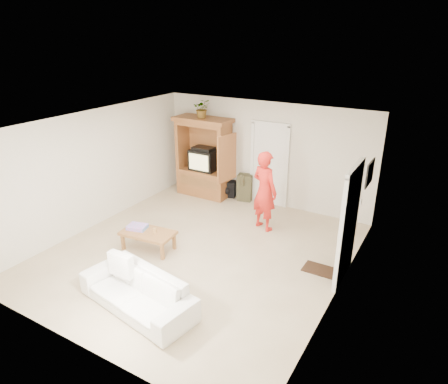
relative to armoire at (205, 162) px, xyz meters
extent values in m
plane|color=tan|center=(1.58, -2.66, -0.91)|extent=(6.00, 6.00, 0.00)
plane|color=white|center=(1.58, -2.66, 1.69)|extent=(6.00, 6.00, 0.00)
plane|color=silver|center=(1.58, 0.34, 0.39)|extent=(5.50, 0.00, 5.50)
plane|color=silver|center=(1.58, -5.66, 0.39)|extent=(5.50, 0.00, 5.50)
plane|color=silver|center=(-1.17, -2.66, 0.39)|extent=(0.00, 6.00, 6.00)
plane|color=silver|center=(4.33, -2.66, 0.39)|extent=(0.00, 6.00, 6.00)
cube|color=brown|center=(-0.02, -0.01, -0.56)|extent=(1.40, 0.60, 0.70)
cube|color=brown|center=(-0.67, -0.01, 0.39)|extent=(0.10, 0.60, 1.20)
cube|color=brown|center=(0.63, -0.01, 0.39)|extent=(0.10, 0.60, 1.20)
cube|color=brown|center=(-0.02, 0.26, 0.39)|extent=(1.40, 0.06, 1.20)
cube|color=brown|center=(-0.02, -0.01, 1.04)|extent=(1.40, 0.60, 0.10)
cube|color=brown|center=(-0.02, -0.01, 1.14)|extent=(1.52, 0.68, 0.10)
cube|color=brown|center=(0.96, -0.48, 0.39)|extent=(0.16, 0.67, 1.15)
cube|color=black|center=(-0.02, 0.02, 0.07)|extent=(0.70, 0.52, 0.55)
cube|color=tan|center=(-0.02, -0.25, 0.07)|extent=(0.58, 0.02, 0.42)
cube|color=black|center=(-0.02, -0.01, 0.38)|extent=(0.55, 0.35, 0.08)
cube|color=#A06D37|center=(-0.02, -0.30, -0.46)|extent=(1.19, 0.03, 0.25)
cube|color=white|center=(1.73, 0.31, 0.11)|extent=(0.85, 0.05, 2.04)
cube|color=black|center=(4.30, -2.06, 0.11)|extent=(0.05, 0.90, 2.04)
cube|color=black|center=(4.31, -0.76, 0.69)|extent=(0.03, 0.60, 0.48)
cube|color=#382316|center=(3.88, -2.06, -0.90)|extent=(0.60, 0.40, 0.02)
imported|color=#4C7238|center=(-0.02, -0.03, 1.43)|extent=(0.56, 0.54, 0.47)
imported|color=red|center=(2.23, -1.02, -0.01)|extent=(0.76, 0.63, 1.80)
imported|color=white|center=(1.69, -4.59, -0.61)|extent=(2.16, 1.13, 0.60)
cube|color=#A06D37|center=(0.63, -3.08, -0.54)|extent=(1.13, 0.69, 0.06)
cube|color=#A06D37|center=(0.19, -3.35, -0.74)|extent=(0.06, 0.06, 0.34)
cube|color=#A06D37|center=(0.14, -2.91, -0.74)|extent=(0.06, 0.06, 0.34)
cube|color=#A06D37|center=(1.11, -3.25, -0.74)|extent=(0.06, 0.06, 0.34)
cube|color=#A06D37|center=(1.07, -2.81, -0.74)|extent=(0.06, 0.06, 0.34)
cube|color=#FF54BD|center=(0.35, -3.08, -0.47)|extent=(0.44, 0.36, 0.08)
cylinder|color=tan|center=(0.77, -3.03, -0.46)|extent=(0.08, 0.08, 0.10)
camera|label=1|loc=(5.56, -8.45, 3.24)|focal=32.00mm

